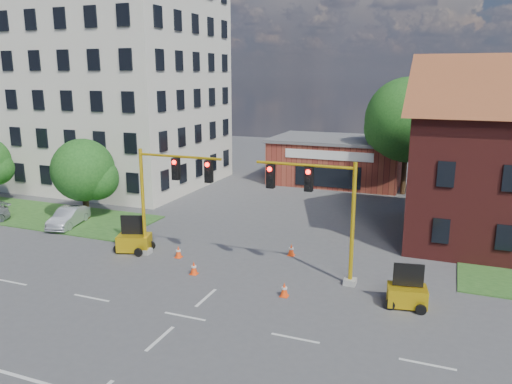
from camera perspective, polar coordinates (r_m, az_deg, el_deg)
ground at (r=22.51m, az=-8.12°, el=-13.90°), size 120.00×120.00×0.00m
grass_verge_nw at (r=41.92m, az=-25.48°, el=-2.09°), size 22.00×6.00×0.08m
lane_markings at (r=20.29m, az=-12.49°, el=-17.33°), size 60.00×36.00×0.01m
office_block at (r=49.44m, az=-16.45°, el=12.88°), size 18.40×15.40×20.60m
brick_shop at (r=49.01m, az=9.32°, el=3.66°), size 12.40×8.40×4.30m
tree_large at (r=44.67m, az=17.40°, el=7.50°), size 7.57×7.21×10.06m
tree_nw_front at (r=37.34m, az=-18.79°, el=2.14°), size 4.66×4.44×5.84m
signal_mast_west at (r=28.15m, az=-10.10°, el=0.13°), size 5.30×0.60×6.20m
signal_mast_east at (r=24.81m, az=7.33°, el=-1.56°), size 5.30×0.60×6.20m
trailer_west at (r=30.42m, az=-13.75°, el=-5.44°), size 2.16×1.77×2.11m
trailer_east at (r=23.89m, az=16.88°, el=-11.08°), size 1.89×1.42×1.95m
cone_a at (r=26.63m, az=-7.12°, el=-8.62°), size 0.40×0.40×0.70m
cone_b at (r=29.06m, az=-8.86°, el=-6.77°), size 0.40×0.40×0.70m
cone_c at (r=23.99m, az=3.25°, el=-11.08°), size 0.40×0.40×0.70m
cone_d at (r=29.09m, az=4.05°, el=-6.62°), size 0.40×0.40×0.70m
pickup_white at (r=32.78m, az=26.25°, el=-4.99°), size 5.42×2.96×1.44m
sedan_silver_front at (r=36.71m, az=-20.64°, el=-2.70°), size 2.32×4.18×1.30m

